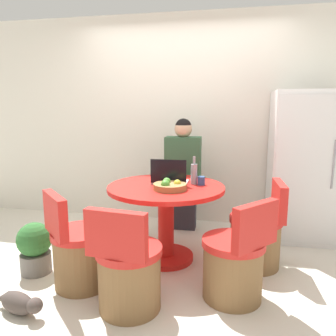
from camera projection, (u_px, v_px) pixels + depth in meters
The scene contains 15 objects.
ground_plane at pixel (161, 268), 3.04m from camera, with size 12.00×12.00×0.00m, color beige.
wall_back at pixel (183, 121), 4.16m from camera, with size 7.00×0.06×2.60m.
refrigerator at pixel (303, 166), 3.63m from camera, with size 0.72×0.65×1.65m.
dining_table at pixel (166, 207), 3.12m from camera, with size 1.10×1.10×0.74m.
chair_near_left_corner at pixel (80, 254), 2.69m from camera, with size 0.55×0.55×0.81m.
chair_near_right_corner at pixel (234, 265), 2.50m from camera, with size 0.55×0.55×0.81m.
chair_near_camera at pixel (128, 274), 2.36m from camera, with size 0.48×0.49×0.81m.
chair_right_side at pixel (257, 237), 3.03m from camera, with size 0.48×0.48×0.81m.
person_seated at pixel (183, 171), 3.82m from camera, with size 0.40×0.37×1.35m.
laptop at pixel (170, 178), 3.15m from camera, with size 0.34×0.21×0.25m.
fruit_bowl at pixel (170, 186), 2.92m from camera, with size 0.30×0.30×0.10m.
coffee_cup at pixel (201, 181), 3.10m from camera, with size 0.07×0.07×0.08m.
bottle at pixel (194, 173), 3.12m from camera, with size 0.06×0.06×0.27m.
cat at pixel (20, 303), 2.33m from camera, with size 0.42×0.21×0.16m.
potted_plant at pixel (35, 247), 2.91m from camera, with size 0.30×0.30×0.46m.
Camera 1 is at (0.60, -2.76, 1.45)m, focal length 35.00 mm.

